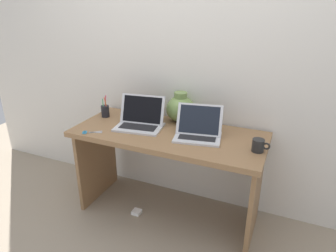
{
  "coord_description": "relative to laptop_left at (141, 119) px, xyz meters",
  "views": [
    {
      "loc": [
        0.82,
        -1.9,
        1.65
      ],
      "look_at": [
        0.0,
        0.0,
        0.79
      ],
      "focal_mm": 32.22,
      "sensor_mm": 36.0,
      "label": 1
    }
  ],
  "objects": [
    {
      "name": "power_brick",
      "position": [
        0.01,
        -0.14,
        -0.79
      ],
      "size": [
        0.07,
        0.07,
        0.03
      ],
      "primitive_type": "cube",
      "color": "white",
      "rests_on": "ground"
    },
    {
      "name": "laptop_right",
      "position": [
        0.47,
        -0.01,
        -0.0
      ],
      "size": [
        0.37,
        0.3,
        0.22
      ],
      "color": "silver",
      "rests_on": "desk"
    },
    {
      "name": "ground_plane",
      "position": [
        0.24,
        -0.02,
        -0.8
      ],
      "size": [
        6.0,
        6.0,
        0.0
      ],
      "primitive_type": "plane",
      "color": "gray"
    },
    {
      "name": "coffee_mug",
      "position": [
        0.91,
        -0.07,
        -0.02
      ],
      "size": [
        0.12,
        0.08,
        0.08
      ],
      "color": "black",
      "rests_on": "desk"
    },
    {
      "name": "desk",
      "position": [
        0.24,
        -0.02,
        -0.22
      ],
      "size": [
        1.44,
        0.62,
        0.74
      ],
      "color": "olive",
      "rests_on": "ground"
    },
    {
      "name": "pen_cup",
      "position": [
        -0.37,
        0.07,
        -0.01
      ],
      "size": [
        0.07,
        0.07,
        0.18
      ],
      "color": "black",
      "rests_on": "desk"
    },
    {
      "name": "laptop_left",
      "position": [
        0.0,
        0.0,
        0.0
      ],
      "size": [
        0.39,
        0.3,
        0.23
      ],
      "color": "silver",
      "rests_on": "desk"
    },
    {
      "name": "back_wall",
      "position": [
        0.24,
        0.33,
        0.4
      ],
      "size": [
        4.4,
        0.04,
        2.4
      ],
      "primitive_type": "cube",
      "color": "silver",
      "rests_on": "ground"
    },
    {
      "name": "scissors",
      "position": [
        -0.3,
        -0.27,
        -0.06
      ],
      "size": [
        0.14,
        0.11,
        0.01
      ],
      "color": "#B7B7BC",
      "rests_on": "desk"
    },
    {
      "name": "green_vase",
      "position": [
        0.24,
        0.23,
        0.05
      ],
      "size": [
        0.23,
        0.23,
        0.24
      ],
      "color": "#75934C",
      "rests_on": "desk"
    }
  ]
}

